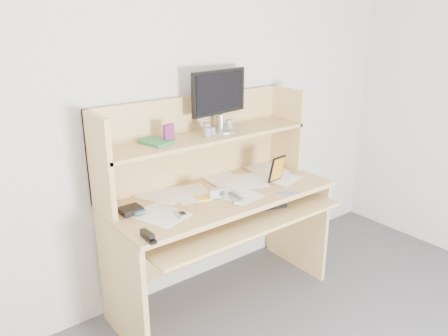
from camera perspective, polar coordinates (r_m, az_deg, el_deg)
back_wall at (r=2.76m, az=-4.43°, el=8.44°), size 3.60×0.04×2.50m
desk at (r=2.73m, az=-1.37°, el=-3.80°), size 1.40×0.70×1.30m
paper_clutter at (r=2.65m, az=-0.34°, el=-3.18°), size 1.32×0.54×0.01m
keyboard at (r=2.69m, az=2.66°, el=-4.90°), size 0.53×0.31×0.03m
tv_remote at (r=2.54m, az=1.52°, el=-3.90°), size 0.12×0.17×0.02m
flip_phone at (r=2.35m, az=-5.59°, el=-5.96°), size 0.06×0.09×0.02m
stapler at (r=2.14m, az=-9.87°, el=-8.67°), size 0.04×0.12×0.04m
wallet at (r=2.43m, az=-12.10°, el=-5.37°), size 0.12×0.10×0.03m
sticky_note_pad at (r=2.57m, az=-2.72°, el=-3.93°), size 0.10×0.10×0.01m
digital_camera at (r=2.56m, az=-1.04°, el=-3.32°), size 0.10×0.05×0.06m
game_case at (r=2.81m, az=6.93°, el=-0.09°), size 0.12×0.03×0.17m
blue_pen at (r=2.66m, az=8.34°, el=-3.16°), size 0.12×0.10×0.01m
card_box at (r=2.52m, az=-7.24°, el=4.55°), size 0.08×0.04×0.10m
shelf_book at (r=2.50m, az=-8.90°, el=3.37°), size 0.17×0.20×0.02m
chip_stack_a at (r=2.65m, az=-1.51°, el=4.83°), size 0.04×0.04×0.05m
chip_stack_b at (r=2.76m, az=0.68°, el=5.64°), size 0.05×0.05×0.07m
chip_stack_c at (r=2.61m, az=-2.17°, el=4.69°), size 0.05×0.05×0.06m
chip_stack_d at (r=2.65m, az=-2.30°, el=5.13°), size 0.05×0.05×0.08m
monitor at (r=2.73m, az=-0.59°, el=9.06°), size 0.44×0.22×0.38m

